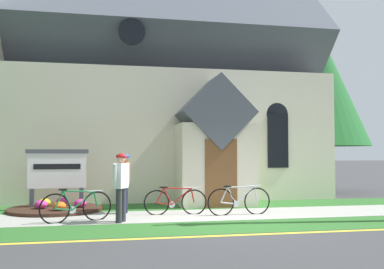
{
  "coord_description": "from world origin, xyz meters",
  "views": [
    {
      "loc": [
        -2.83,
        -9.97,
        1.68
      ],
      "look_at": [
        -0.32,
        2.76,
        2.23
      ],
      "focal_mm": 40.41,
      "sensor_mm": 36.0,
      "label": 1
    }
  ],
  "objects_px": {
    "cyclist_in_blue_jersey": "(121,182)",
    "bicycle_black": "(239,201)",
    "bicycle_orange": "(175,201)",
    "roadside_conifer": "(319,87)",
    "bicycle_yellow": "(76,206)",
    "cyclist_in_red_jersey": "(124,179)",
    "church_sign": "(57,171)"
  },
  "relations": [
    {
      "from": "cyclist_in_blue_jersey",
      "to": "roadside_conifer",
      "type": "height_order",
      "value": "roadside_conifer"
    },
    {
      "from": "bicycle_yellow",
      "to": "bicycle_orange",
      "type": "bearing_deg",
      "value": 15.96
    },
    {
      "from": "bicycle_black",
      "to": "bicycle_orange",
      "type": "bearing_deg",
      "value": 167.3
    },
    {
      "from": "bicycle_black",
      "to": "cyclist_in_blue_jersey",
      "type": "xyz_separation_m",
      "value": [
        -3.16,
        -0.65,
        0.59
      ]
    },
    {
      "from": "bicycle_orange",
      "to": "cyclist_in_blue_jersey",
      "type": "xyz_separation_m",
      "value": [
        -1.48,
        -1.03,
        0.61
      ]
    },
    {
      "from": "bicycle_black",
      "to": "roadside_conifer",
      "type": "height_order",
      "value": "roadside_conifer"
    },
    {
      "from": "bicycle_yellow",
      "to": "roadside_conifer",
      "type": "xyz_separation_m",
      "value": [
        9.66,
        6.2,
        4.12
      ]
    },
    {
      "from": "church_sign",
      "to": "bicycle_black",
      "type": "distance_m",
      "value": 5.42
    },
    {
      "from": "church_sign",
      "to": "bicycle_black",
      "type": "bearing_deg",
      "value": -23.0
    },
    {
      "from": "church_sign",
      "to": "bicycle_orange",
      "type": "relative_size",
      "value": 1.05
    },
    {
      "from": "cyclist_in_red_jersey",
      "to": "cyclist_in_blue_jersey",
      "type": "distance_m",
      "value": 1.52
    },
    {
      "from": "bicycle_yellow",
      "to": "bicycle_orange",
      "type": "xyz_separation_m",
      "value": [
        2.55,
        0.73,
        -0.02
      ]
    },
    {
      "from": "church_sign",
      "to": "bicycle_black",
      "type": "relative_size",
      "value": 1.0
    },
    {
      "from": "bicycle_black",
      "to": "roadside_conifer",
      "type": "distance_m",
      "value": 8.98
    },
    {
      "from": "bicycle_orange",
      "to": "cyclist_in_red_jersey",
      "type": "distance_m",
      "value": 1.55
    },
    {
      "from": "roadside_conifer",
      "to": "bicycle_black",
      "type": "bearing_deg",
      "value": -132.84
    },
    {
      "from": "church_sign",
      "to": "cyclist_in_blue_jersey",
      "type": "distance_m",
      "value": 3.28
    },
    {
      "from": "cyclist_in_red_jersey",
      "to": "cyclist_in_blue_jersey",
      "type": "height_order",
      "value": "cyclist_in_blue_jersey"
    },
    {
      "from": "cyclist_in_blue_jersey",
      "to": "bicycle_black",
      "type": "bearing_deg",
      "value": 11.58
    },
    {
      "from": "church_sign",
      "to": "bicycle_yellow",
      "type": "relative_size",
      "value": 1.07
    },
    {
      "from": "bicycle_yellow",
      "to": "cyclist_in_red_jersey",
      "type": "xyz_separation_m",
      "value": [
        1.2,
        1.22,
        0.58
      ]
    },
    {
      "from": "church_sign",
      "to": "cyclist_in_red_jersey",
      "type": "height_order",
      "value": "church_sign"
    },
    {
      "from": "bicycle_black",
      "to": "cyclist_in_red_jersey",
      "type": "height_order",
      "value": "cyclist_in_red_jersey"
    },
    {
      "from": "bicycle_yellow",
      "to": "bicycle_black",
      "type": "relative_size",
      "value": 0.94
    },
    {
      "from": "church_sign",
      "to": "bicycle_orange",
      "type": "distance_m",
      "value": 3.77
    },
    {
      "from": "bicycle_orange",
      "to": "cyclist_in_red_jersey",
      "type": "relative_size",
      "value": 1.04
    },
    {
      "from": "church_sign",
      "to": "roadside_conifer",
      "type": "relative_size",
      "value": 0.25
    },
    {
      "from": "bicycle_yellow",
      "to": "bicycle_orange",
      "type": "height_order",
      "value": "bicycle_yellow"
    },
    {
      "from": "cyclist_in_red_jersey",
      "to": "roadside_conifer",
      "type": "xyz_separation_m",
      "value": [
        8.45,
        4.99,
        3.54
      ]
    },
    {
      "from": "cyclist_in_red_jersey",
      "to": "cyclist_in_blue_jersey",
      "type": "bearing_deg",
      "value": -95.24
    },
    {
      "from": "bicycle_black",
      "to": "roadside_conifer",
      "type": "relative_size",
      "value": 0.25
    },
    {
      "from": "church_sign",
      "to": "bicycle_black",
      "type": "xyz_separation_m",
      "value": [
        4.94,
        -2.1,
        -0.76
      ]
    }
  ]
}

